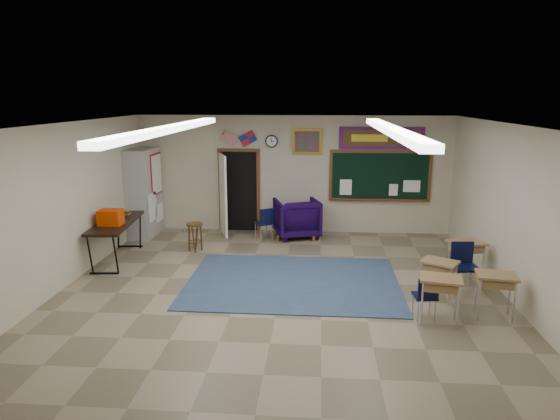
# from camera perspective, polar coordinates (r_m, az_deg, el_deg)

# --- Properties ---
(floor) EXTENTS (9.00, 9.00, 0.00)m
(floor) POSITION_cam_1_polar(r_m,az_deg,el_deg) (8.89, -0.11, -10.04)
(floor) COLOR gray
(floor) RESTS_ON ground
(back_wall) EXTENTS (8.00, 0.04, 3.00)m
(back_wall) POSITION_cam_1_polar(r_m,az_deg,el_deg) (12.83, 1.51, 4.07)
(back_wall) COLOR beige
(back_wall) RESTS_ON floor
(front_wall) EXTENTS (8.00, 0.04, 3.00)m
(front_wall) POSITION_cam_1_polar(r_m,az_deg,el_deg) (4.21, -5.22, -14.98)
(front_wall) COLOR beige
(front_wall) RESTS_ON floor
(left_wall) EXTENTS (0.04, 9.00, 3.00)m
(left_wall) POSITION_cam_1_polar(r_m,az_deg,el_deg) (9.60, -24.64, -0.11)
(left_wall) COLOR beige
(left_wall) RESTS_ON floor
(right_wall) EXTENTS (0.04, 9.00, 3.00)m
(right_wall) POSITION_cam_1_polar(r_m,az_deg,el_deg) (9.04, 26.06, -1.01)
(right_wall) COLOR beige
(right_wall) RESTS_ON floor
(ceiling) EXTENTS (8.00, 9.00, 0.04)m
(ceiling) POSITION_cam_1_polar(r_m,az_deg,el_deg) (8.21, -0.12, 9.63)
(ceiling) COLOR beige
(ceiling) RESTS_ON back_wall
(area_rug) EXTENTS (4.00, 3.00, 0.02)m
(area_rug) POSITION_cam_1_polar(r_m,az_deg,el_deg) (9.62, 1.48, -8.17)
(area_rug) COLOR #364767
(area_rug) RESTS_ON floor
(fluorescent_strips) EXTENTS (3.86, 6.00, 0.10)m
(fluorescent_strips) POSITION_cam_1_polar(r_m,az_deg,el_deg) (8.21, -0.12, 9.22)
(fluorescent_strips) COLOR white
(fluorescent_strips) RESTS_ON ceiling
(doorway) EXTENTS (1.10, 0.89, 2.16)m
(doorway) POSITION_cam_1_polar(r_m,az_deg,el_deg) (12.93, -5.21, 2.10)
(doorway) COLOR black
(doorway) RESTS_ON back_wall
(chalkboard) EXTENTS (2.55, 0.14, 1.30)m
(chalkboard) POSITION_cam_1_polar(r_m,az_deg,el_deg) (12.88, 11.34, 3.69)
(chalkboard) COLOR brown
(chalkboard) RESTS_ON back_wall
(bulletin_board) EXTENTS (2.10, 0.05, 0.55)m
(bulletin_board) POSITION_cam_1_polar(r_m,az_deg,el_deg) (12.77, 11.53, 8.06)
(bulletin_board) COLOR #B10F1F
(bulletin_board) RESTS_ON back_wall
(framed_art_print) EXTENTS (0.75, 0.05, 0.65)m
(framed_art_print) POSITION_cam_1_polar(r_m,az_deg,el_deg) (12.68, 3.11, 7.82)
(framed_art_print) COLOR #AB7321
(framed_art_print) RESTS_ON back_wall
(wall_clock) EXTENTS (0.32, 0.05, 0.32)m
(wall_clock) POSITION_cam_1_polar(r_m,az_deg,el_deg) (12.74, -0.97, 7.86)
(wall_clock) COLOR black
(wall_clock) RESTS_ON back_wall
(wall_flags) EXTENTS (1.16, 0.06, 0.70)m
(wall_flags) POSITION_cam_1_polar(r_m,az_deg,el_deg) (12.81, -4.82, 8.43)
(wall_flags) COLOR red
(wall_flags) RESTS_ON back_wall
(storage_cabinet) EXTENTS (0.59, 1.25, 2.20)m
(storage_cabinet) POSITION_cam_1_polar(r_m,az_deg,el_deg) (13.00, -15.24, 1.94)
(storage_cabinet) COLOR #ABACA7
(storage_cabinet) RESTS_ON floor
(wingback_armchair) EXTENTS (1.29, 1.31, 0.97)m
(wingback_armchair) POSITION_cam_1_polar(r_m,az_deg,el_deg) (12.52, 1.93, -0.91)
(wingback_armchair) COLOR #150532
(wingback_armchair) RESTS_ON floor
(student_chair_reading) EXTENTS (0.57, 0.57, 0.82)m
(student_chair_reading) POSITION_cam_1_polar(r_m,az_deg,el_deg) (12.24, -1.87, -1.58)
(student_chair_reading) COLOR black
(student_chair_reading) RESTS_ON floor
(student_chair_desk_a) EXTENTS (0.39, 0.39, 0.72)m
(student_chair_desk_a) POSITION_cam_1_polar(r_m,az_deg,el_deg) (8.33, 16.20, -9.54)
(student_chair_desk_a) COLOR black
(student_chair_desk_a) RESTS_ON floor
(student_chair_desk_b) EXTENTS (0.49, 0.49, 0.90)m
(student_chair_desk_b) POSITION_cam_1_polar(r_m,az_deg,el_deg) (9.57, 20.36, -6.32)
(student_chair_desk_b) COLOR black
(student_chair_desk_b) RESTS_ON floor
(student_desk_front_left) EXTENTS (0.73, 0.68, 0.70)m
(student_desk_front_left) POSITION_cam_1_polar(r_m,az_deg,el_deg) (9.14, 17.70, -7.40)
(student_desk_front_left) COLOR olive
(student_desk_front_left) RESTS_ON floor
(student_desk_front_right) EXTENTS (0.74, 0.62, 0.77)m
(student_desk_front_right) POSITION_cam_1_polar(r_m,az_deg,el_deg) (10.24, 20.41, -5.20)
(student_desk_front_right) COLOR olive
(student_desk_front_right) RESTS_ON floor
(student_desk_back_left) EXTENTS (0.71, 0.59, 0.75)m
(student_desk_back_left) POSITION_cam_1_polar(r_m,az_deg,el_deg) (8.22, 17.79, -9.51)
(student_desk_back_left) COLOR olive
(student_desk_back_left) RESTS_ON floor
(student_desk_back_right) EXTENTS (0.68, 0.55, 0.73)m
(student_desk_back_right) POSITION_cam_1_polar(r_m,az_deg,el_deg) (8.71, 23.36, -8.76)
(student_desk_back_right) COLOR olive
(student_desk_back_right) RESTS_ON floor
(folding_table) EXTENTS (0.87, 2.12, 1.18)m
(folding_table) POSITION_cam_1_polar(r_m,az_deg,el_deg) (11.29, -18.15, -3.18)
(folding_table) COLOR black
(folding_table) RESTS_ON floor
(wooden_stool) EXTENTS (0.37, 0.37, 0.65)m
(wooden_stool) POSITION_cam_1_polar(r_m,az_deg,el_deg) (11.56, -9.68, -3.02)
(wooden_stool) COLOR #523518
(wooden_stool) RESTS_ON floor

